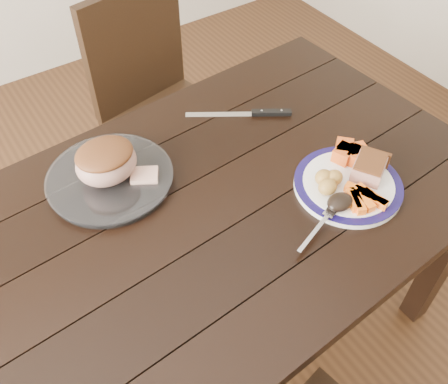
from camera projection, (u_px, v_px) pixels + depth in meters
ground at (203, 347)px, 1.80m from camera, size 4.00×4.00×0.00m
dining_table at (195, 236)px, 1.31m from camera, size 1.65×1.00×0.75m
chair_far at (158, 99)px, 1.93m from camera, size 0.49×0.50×0.93m
dinner_plate at (348, 185)px, 1.30m from camera, size 0.28×0.28×0.02m
plate_rim at (348, 183)px, 1.30m from camera, size 0.28×0.28×0.02m
serving_platter at (110, 179)px, 1.32m from camera, size 0.32×0.32×0.02m
pork_slice at (369, 168)px, 1.30m from camera, size 0.12×0.11×0.04m
roasted_potatoes at (328, 181)px, 1.27m from camera, size 0.08×0.07×0.04m
carrot_batons at (364, 198)px, 1.24m from camera, size 0.09×0.12×0.02m
pumpkin_wedges at (350, 153)px, 1.34m from camera, size 0.10×0.11×0.04m
dark_mushroom at (340, 202)px, 1.22m from camera, size 0.07×0.05×0.03m
fork at (321, 225)px, 1.20m from camera, size 0.17×0.07×0.00m
roast_joint at (106, 163)px, 1.27m from camera, size 0.16×0.14×0.10m
cut_slice at (145, 176)px, 1.30m from camera, size 0.09×0.08×0.02m
carving_knife at (258, 113)px, 1.51m from camera, size 0.28×0.19×0.01m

